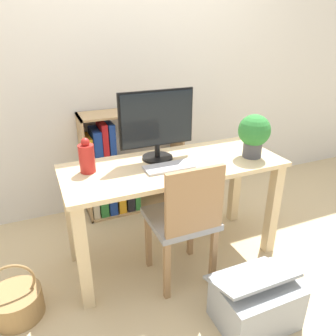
{
  "coord_description": "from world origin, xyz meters",
  "views": [
    {
      "loc": [
        -0.82,
        -1.8,
        1.59
      ],
      "look_at": [
        0.0,
        0.1,
        0.66
      ],
      "focal_mm": 35.0,
      "sensor_mm": 36.0,
      "label": 1
    }
  ],
  "objects_px": {
    "chair": "(185,219)",
    "storage_box": "(255,302)",
    "keyboard": "(169,167)",
    "potted_plant": "(254,133)",
    "vase": "(87,157)",
    "monitor": "(157,122)",
    "basket": "(17,303)",
    "bookshelf": "(117,171)"
  },
  "relations": [
    {
      "from": "keyboard",
      "to": "vase",
      "type": "relative_size",
      "value": 1.43
    },
    {
      "from": "bookshelf",
      "to": "monitor",
      "type": "bearing_deg",
      "value": -78.78
    },
    {
      "from": "chair",
      "to": "vase",
      "type": "bearing_deg",
      "value": 136.38
    },
    {
      "from": "monitor",
      "to": "bookshelf",
      "type": "distance_m",
      "value": 0.9
    },
    {
      "from": "potted_plant",
      "to": "basket",
      "type": "xyz_separation_m",
      "value": [
        -1.61,
        -0.05,
        -0.81
      ]
    },
    {
      "from": "potted_plant",
      "to": "vase",
      "type": "bearing_deg",
      "value": 169.93
    },
    {
      "from": "vase",
      "to": "chair",
      "type": "distance_m",
      "value": 0.71
    },
    {
      "from": "vase",
      "to": "chair",
      "type": "xyz_separation_m",
      "value": [
        0.5,
        -0.36,
        -0.35
      ]
    },
    {
      "from": "potted_plant",
      "to": "chair",
      "type": "height_order",
      "value": "potted_plant"
    },
    {
      "from": "monitor",
      "to": "basket",
      "type": "height_order",
      "value": "monitor"
    },
    {
      "from": "storage_box",
      "to": "chair",
      "type": "bearing_deg",
      "value": 116.22
    },
    {
      "from": "vase",
      "to": "storage_box",
      "type": "distance_m",
      "value": 1.29
    },
    {
      "from": "chair",
      "to": "basket",
      "type": "distance_m",
      "value": 1.1
    },
    {
      "from": "monitor",
      "to": "storage_box",
      "type": "xyz_separation_m",
      "value": [
        0.25,
        -0.85,
        -0.85
      ]
    },
    {
      "from": "keyboard",
      "to": "potted_plant",
      "type": "height_order",
      "value": "potted_plant"
    },
    {
      "from": "vase",
      "to": "potted_plant",
      "type": "relative_size",
      "value": 0.75
    },
    {
      "from": "keyboard",
      "to": "monitor",
      "type": "bearing_deg",
      "value": 92.29
    },
    {
      "from": "bookshelf",
      "to": "storage_box",
      "type": "bearing_deg",
      "value": -75.9
    },
    {
      "from": "vase",
      "to": "basket",
      "type": "xyz_separation_m",
      "value": [
        -0.53,
        -0.24,
        -0.74
      ]
    },
    {
      "from": "keyboard",
      "to": "potted_plant",
      "type": "distance_m",
      "value": 0.63
    },
    {
      "from": "keyboard",
      "to": "storage_box",
      "type": "bearing_deg",
      "value": -70.24
    },
    {
      "from": "vase",
      "to": "storage_box",
      "type": "relative_size",
      "value": 0.5
    },
    {
      "from": "keyboard",
      "to": "bookshelf",
      "type": "xyz_separation_m",
      "value": [
        -0.14,
        0.83,
        -0.35
      ]
    },
    {
      "from": "monitor",
      "to": "keyboard",
      "type": "distance_m",
      "value": 0.31
    },
    {
      "from": "storage_box",
      "to": "potted_plant",
      "type": "bearing_deg",
      "value": 60.04
    },
    {
      "from": "keyboard",
      "to": "basket",
      "type": "bearing_deg",
      "value": -174.8
    },
    {
      "from": "monitor",
      "to": "vase",
      "type": "bearing_deg",
      "value": -176.21
    },
    {
      "from": "monitor",
      "to": "chair",
      "type": "xyz_separation_m",
      "value": [
        0.02,
        -0.39,
        -0.51
      ]
    },
    {
      "from": "chair",
      "to": "basket",
      "type": "relative_size",
      "value": 2.36
    },
    {
      "from": "chair",
      "to": "bookshelf",
      "type": "bearing_deg",
      "value": 90.67
    },
    {
      "from": "vase",
      "to": "chair",
      "type": "height_order",
      "value": "vase"
    },
    {
      "from": "bookshelf",
      "to": "basket",
      "type": "xyz_separation_m",
      "value": [
        -0.87,
        -0.93,
        -0.3
      ]
    },
    {
      "from": "chair",
      "to": "storage_box",
      "type": "height_order",
      "value": "chair"
    },
    {
      "from": "potted_plant",
      "to": "chair",
      "type": "bearing_deg",
      "value": -164.1
    },
    {
      "from": "monitor",
      "to": "chair",
      "type": "height_order",
      "value": "monitor"
    },
    {
      "from": "chair",
      "to": "basket",
      "type": "xyz_separation_m",
      "value": [
        -1.02,
        0.12,
        -0.39
      ]
    },
    {
      "from": "basket",
      "to": "vase",
      "type": "bearing_deg",
      "value": 24.63
    },
    {
      "from": "chair",
      "to": "bookshelf",
      "type": "xyz_separation_m",
      "value": [
        -0.15,
        1.05,
        -0.09
      ]
    },
    {
      "from": "basket",
      "to": "storage_box",
      "type": "xyz_separation_m",
      "value": [
        1.25,
        -0.58,
        0.05
      ]
    },
    {
      "from": "chair",
      "to": "potted_plant",
      "type": "bearing_deg",
      "value": 8.34
    },
    {
      "from": "basket",
      "to": "storage_box",
      "type": "distance_m",
      "value": 1.38
    },
    {
      "from": "basket",
      "to": "storage_box",
      "type": "bearing_deg",
      "value": -24.97
    }
  ]
}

